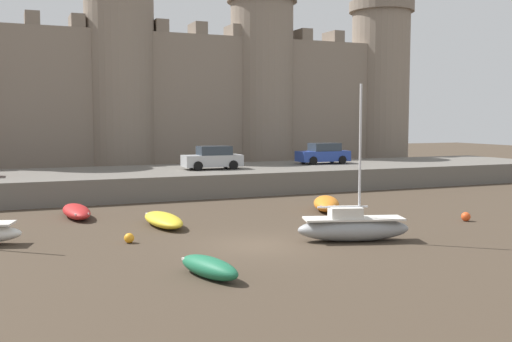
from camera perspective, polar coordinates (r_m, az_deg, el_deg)
ground_plane at (r=23.87m, az=0.20°, el=-7.09°), size 160.00×160.00×0.00m
quay_road at (r=41.45m, az=-9.94°, el=-0.98°), size 64.11×10.00×1.50m
castle at (r=52.25m, az=-12.79°, el=7.68°), size 58.56×6.44×19.63m
sailboat_foreground_centre at (r=24.89m, az=9.22°, el=-5.28°), size 4.81×2.61×6.40m
rowboat_midflat_left at (r=28.28m, az=-8.82°, el=-4.59°), size 1.62×4.00×0.61m
rowboat_midflat_right at (r=31.65m, az=-16.74°, el=-3.67°), size 1.45×3.96×0.66m
rowboat_foreground_right at (r=32.95m, az=6.71°, el=-3.07°), size 2.90×3.92×0.77m
rowboat_near_channel_left at (r=19.15m, az=-4.50°, el=-9.08°), size 1.64×2.95×0.65m
mooring_buoy_off_centre at (r=24.77m, az=-11.99°, el=-6.27°), size 0.41×0.41×0.41m
mooring_buoy_near_shore at (r=31.09m, az=19.35°, el=-4.12°), size 0.45×0.45×0.45m
car_quay_west at (r=47.27m, az=6.43°, el=1.64°), size 4.13×1.93×1.62m
car_quay_east at (r=41.84m, az=-4.14°, el=1.24°), size 4.13×1.93×1.62m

